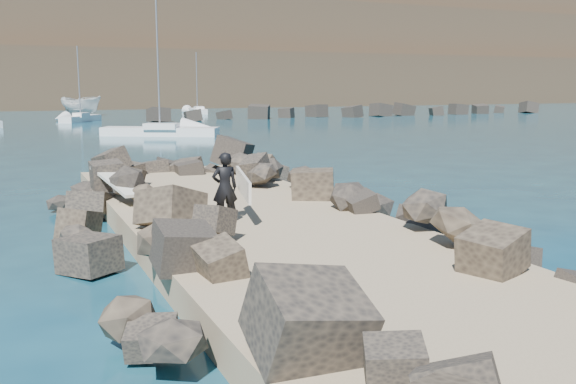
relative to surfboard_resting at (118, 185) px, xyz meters
name	(u,v)px	position (x,y,z in m)	size (l,w,h in m)	color
ground	(271,250)	(2.68, -4.50, -1.04)	(800.00, 800.00, 0.00)	#0F384C
jetty	(308,258)	(2.68, -6.50, -0.74)	(6.00, 26.00, 0.60)	#8C7759
riprap_left	(158,258)	(-0.22, -6.00, -0.54)	(2.60, 22.00, 1.00)	#272421
riprap_right	(415,231)	(5.58, -6.00, -0.54)	(2.60, 22.00, 1.00)	black
breakwater_secondary	(366,112)	(37.68, 50.50, -0.44)	(52.00, 4.00, 1.20)	black
headland	(67,36)	(12.68, 155.50, 14.96)	(360.00, 140.00, 32.00)	#2D4919
surfboard_resting	(118,185)	(0.00, 0.00, 0.00)	(0.62, 2.47, 0.08)	silver
boat_imported	(81,105)	(6.27, 68.49, 0.20)	(2.42, 6.43, 2.48)	silver
surfer_with_board	(227,187)	(1.88, -3.87, 0.38)	(0.99, 1.99, 1.62)	black
sailboat_b	(81,118)	(4.48, 52.51, -0.69)	(4.82, 6.19, 7.90)	white
sailboat_d	(198,111)	(21.27, 67.54, -0.69)	(2.19, 6.99, 8.31)	white
sailboat_c	(160,131)	(7.85, 30.18, -0.69)	(8.52, 5.91, 10.31)	white
sailboat_f	(228,105)	(33.49, 91.33, -0.69)	(2.23, 6.08, 7.30)	white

